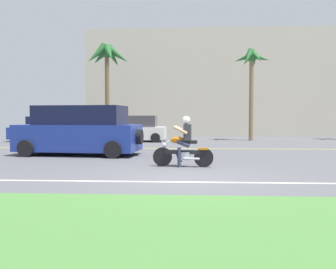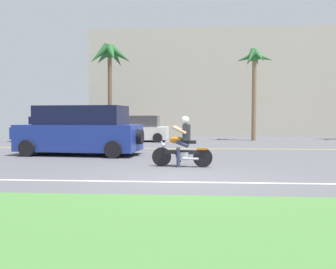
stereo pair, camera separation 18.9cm
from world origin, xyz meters
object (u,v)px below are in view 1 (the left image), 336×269
suv_nearby (80,131)px  parked_car_1 (136,129)px  parked_car_0 (47,130)px  palm_tree_0 (107,60)px  palm_tree_1 (252,66)px  motorcyclist (183,145)px

suv_nearby → parked_car_1: (1.10, 8.02, -0.21)m
parked_car_0 → palm_tree_0: 6.09m
palm_tree_1 → palm_tree_0: bearing=175.8°
parked_car_0 → motorcyclist: bearing=-52.1°
parked_car_1 → palm_tree_0: 5.48m
suv_nearby → parked_car_0: (-4.47, 7.89, -0.23)m
parked_car_0 → palm_tree_0: size_ratio=0.66×
parked_car_0 → palm_tree_1: size_ratio=0.73×
suv_nearby → palm_tree_1: palm_tree_1 is taller
palm_tree_1 → parked_car_1: bearing=-169.7°
parked_car_1 → palm_tree_0: bearing=138.0°
motorcyclist → palm_tree_0: bearing=111.7°
suv_nearby → palm_tree_0: bearing=96.4°
palm_tree_0 → parked_car_0: bearing=-147.5°
motorcyclist → parked_car_0: 14.03m
parked_car_1 → palm_tree_1: palm_tree_1 is taller
suv_nearby → parked_car_0: bearing=119.5°
parked_car_0 → palm_tree_0: bearing=32.5°
parked_car_0 → palm_tree_0: palm_tree_0 is taller
parked_car_1 → palm_tree_1: 8.37m
motorcyclist → palm_tree_0: (-5.27, 13.20, 4.69)m
parked_car_1 → palm_tree_1: (7.22, 1.31, 4.02)m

